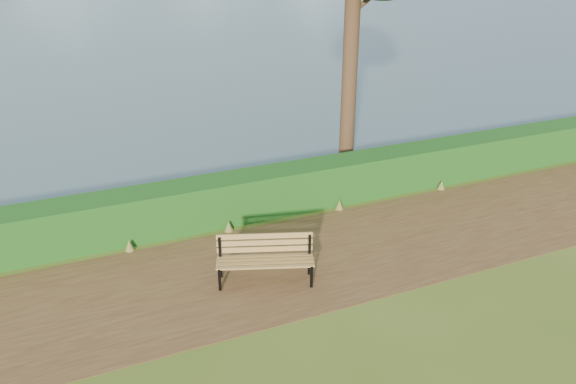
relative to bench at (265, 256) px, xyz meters
name	(u,v)px	position (x,y,z in m)	size (l,w,h in m)	color
ground	(316,267)	(1.05, 0.02, -0.51)	(140.00, 140.00, 0.00)	#435719
path	(309,259)	(1.05, 0.32, -0.50)	(40.00, 3.40, 0.01)	#502F1B
hedge	(267,192)	(1.05, 2.62, -0.01)	(32.00, 0.85, 1.00)	#134413
bench	(265,256)	(0.00, 0.00, 0.00)	(1.83, 1.08, 0.88)	black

